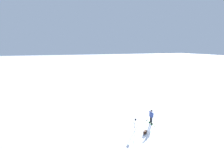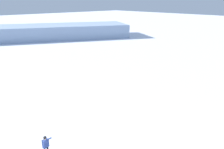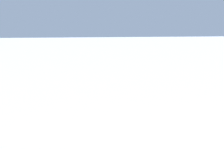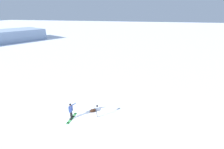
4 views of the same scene
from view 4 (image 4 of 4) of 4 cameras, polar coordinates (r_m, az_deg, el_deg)
ground_plane at (r=16.60m, az=-11.64°, el=-14.24°), size 300.00×300.00×0.00m
snowboarder at (r=15.96m, az=-14.21°, el=-11.80°), size 0.63×0.52×1.65m
snowboard at (r=16.50m, az=-13.92°, el=-14.59°), size 0.30×1.86×0.10m
gear_bag_large at (r=16.94m, az=-6.63°, el=-12.39°), size 0.75×0.68×0.33m
camera_tripod at (r=15.72m, az=-5.18°, el=-11.87°), size 0.73×0.63×1.33m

